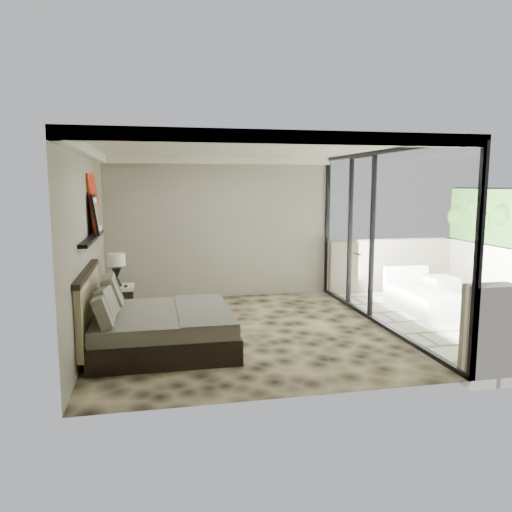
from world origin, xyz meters
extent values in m
plane|color=black|center=(0.00, 0.00, 0.00)|extent=(5.00, 5.00, 0.00)
cube|color=silver|center=(0.00, 0.00, 2.79)|extent=(4.50, 5.00, 0.02)
cube|color=gray|center=(0.00, 2.49, 1.40)|extent=(4.50, 0.02, 2.80)
cube|color=gray|center=(-2.24, 0.00, 1.40)|extent=(0.02, 5.00, 2.80)
cube|color=white|center=(2.25, 0.00, 1.40)|extent=(0.08, 5.00, 2.80)
cube|color=beige|center=(3.75, 0.00, -0.06)|extent=(3.00, 5.00, 0.12)
cube|color=black|center=(-2.18, 0.10, 1.50)|extent=(0.12, 2.20, 0.05)
cube|color=black|center=(-1.22, -0.58, 0.16)|extent=(1.91, 1.82, 0.33)
cube|color=#5D584D|center=(-1.22, -0.58, 0.43)|extent=(1.85, 1.76, 0.20)
cube|color=#514F46|center=(-0.67, -0.58, 0.53)|extent=(0.73, 1.80, 0.03)
cube|color=#8B7C58|center=(-2.20, -0.58, 0.64)|extent=(0.08, 1.92, 0.91)
cube|color=black|center=(-1.92, 1.41, 0.25)|extent=(0.52, 0.52, 0.50)
cone|color=black|center=(-1.96, 1.40, 0.60)|extent=(0.18, 0.18, 0.16)
cone|color=black|center=(-1.96, 1.40, 0.76)|extent=(0.18, 0.18, 0.16)
cylinder|color=silver|center=(-1.96, 1.40, 0.98)|extent=(0.31, 0.31, 0.21)
cube|color=#B95C0F|center=(-2.19, 0.67, 1.97)|extent=(0.13, 0.90, 0.90)
cube|color=black|center=(-2.14, 0.36, 1.82)|extent=(0.11, 0.50, 0.60)
cube|color=silver|center=(4.03, 1.04, 0.26)|extent=(0.54, 0.54, 0.52)
cube|color=white|center=(3.45, 0.55, 0.15)|extent=(0.93, 1.78, 0.31)
cube|color=silver|center=(3.45, 0.55, 0.35)|extent=(0.88, 1.66, 0.09)
cube|color=white|center=(3.48, 1.37, 0.50)|extent=(0.88, 0.16, 0.38)
camera|label=1|loc=(-1.34, -7.38, 2.26)|focal=35.00mm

